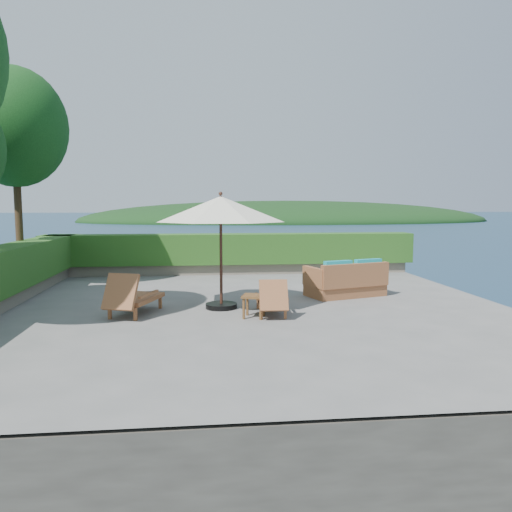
{
  "coord_description": "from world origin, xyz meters",
  "views": [
    {
      "loc": [
        -1.01,
        -11.15,
        2.36
      ],
      "look_at": [
        0.3,
        0.8,
        1.1
      ],
      "focal_mm": 35.0,
      "sensor_mm": 36.0,
      "label": 1
    }
  ],
  "objects": [
    {
      "name": "wicker_loveseat",
      "position": [
        2.67,
        1.15,
        0.37
      ],
      "size": [
        2.17,
        1.55,
        0.97
      ],
      "rotation": [
        0.0,
        0.0,
        0.31
      ],
      "color": "#9A5B38",
      "rests_on": "ground"
    },
    {
      "name": "ground",
      "position": [
        0.0,
        0.0,
        0.0
      ],
      "size": [
        12.0,
        12.0,
        0.0
      ],
      "primitive_type": "plane",
      "color": "gray",
      "rests_on": "ground"
    },
    {
      "name": "ocean",
      "position": [
        0.0,
        0.0,
        -3.0
      ],
      "size": [
        600.0,
        600.0,
        0.0
      ],
      "primitive_type": "plane",
      "color": "#18374C",
      "rests_on": "ground"
    },
    {
      "name": "patio_umbrella",
      "position": [
        -0.58,
        -0.0,
        2.22
      ],
      "size": [
        3.89,
        3.89,
        2.63
      ],
      "rotation": [
        0.0,
        0.0,
        -0.42
      ],
      "color": "black",
      "rests_on": "ground"
    },
    {
      "name": "tree_far",
      "position": [
        -6.0,
        3.2,
        4.4
      ],
      "size": [
        2.8,
        2.8,
        6.03
      ],
      "color": "#3F2A18",
      "rests_on": "ground"
    },
    {
      "name": "lounge_left",
      "position": [
        -2.48,
        -0.49,
        0.4
      ],
      "size": [
        1.18,
        1.78,
        0.95
      ],
      "rotation": [
        0.0,
        0.0,
        -0.34
      ],
      "color": "#9A5B38",
      "rests_on": "ground"
    },
    {
      "name": "side_table",
      "position": [
        0.05,
        -1.01,
        0.4
      ],
      "size": [
        0.57,
        0.57,
        0.48
      ],
      "rotation": [
        0.0,
        0.0,
        -0.3
      ],
      "color": "brown",
      "rests_on": "ground"
    },
    {
      "name": "offshore_island",
      "position": [
        25.0,
        140.0,
        -3.0
      ],
      "size": [
        126.0,
        57.6,
        12.6
      ],
      "primitive_type": "ellipsoid",
      "color": "black",
      "rests_on": "ocean"
    },
    {
      "name": "planter_wall_far",
      "position": [
        0.0,
        5.6,
        0.18
      ],
      "size": [
        12.0,
        0.6,
        0.36
      ],
      "primitive_type": "cube",
      "color": "gray",
      "rests_on": "ground"
    },
    {
      "name": "hedge_far",
      "position": [
        0.0,
        5.6,
        0.85
      ],
      "size": [
        12.4,
        0.9,
        1.0
      ],
      "primitive_type": "cube",
      "color": "#1D4413",
      "rests_on": "planter_wall_far"
    },
    {
      "name": "foundation",
      "position": [
        0.0,
        0.0,
        -1.55
      ],
      "size": [
        12.0,
        12.0,
        3.0
      ],
      "primitive_type": "cube",
      "color": "#5A5347",
      "rests_on": "ocean"
    },
    {
      "name": "lounge_right",
      "position": [
        0.46,
        -0.81,
        0.34
      ],
      "size": [
        0.68,
        1.44,
        0.82
      ],
      "rotation": [
        0.0,
        0.0,
        -0.04
      ],
      "color": "#9A5B38",
      "rests_on": "ground"
    }
  ]
}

